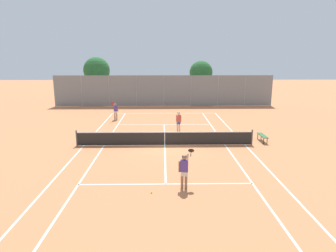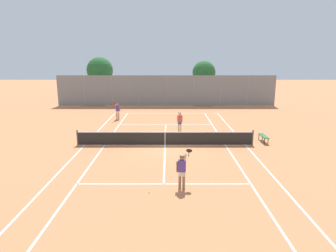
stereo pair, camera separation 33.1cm
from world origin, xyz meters
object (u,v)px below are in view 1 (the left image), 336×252
object	(u,v)px
player_far_right	(179,121)
loose_tennis_ball_5	(133,116)
tree_behind_left	(98,71)
tree_behind_right	(201,73)
loose_tennis_ball_0	(151,193)
loose_tennis_ball_1	(166,116)
player_far_left	(116,110)
player_near_side	(184,169)
loose_tennis_ball_4	(131,138)
loose_tennis_ball_2	(177,127)
loose_tennis_ball_3	(199,114)
tennis_net	(165,138)
courtside_bench	(262,136)

from	to	relation	value
player_far_right	loose_tennis_ball_5	size ratio (longest dim) A/B	24.24
tree_behind_left	tree_behind_right	bearing A→B (deg)	-4.73
loose_tennis_ball_0	loose_tennis_ball_5	bearing A→B (deg)	98.25
loose_tennis_ball_1	player_far_left	bearing A→B (deg)	-161.62
player_near_side	loose_tennis_ball_4	distance (m)	9.34
loose_tennis_ball_2	tree_behind_left	distance (m)	18.19
loose_tennis_ball_4	loose_tennis_ball_5	xyz separation A→B (m)	(-0.70, 8.19, 0.00)
player_far_right	loose_tennis_ball_1	distance (m)	6.62
tree_behind_right	player_far_right	bearing A→B (deg)	-103.44
loose_tennis_ball_3	loose_tennis_ball_5	distance (m)	6.95
loose_tennis_ball_2	loose_tennis_ball_5	distance (m)	6.41
player_far_left	loose_tennis_ball_4	bearing A→B (deg)	-72.37
tennis_net	player_far_right	distance (m)	3.99
player_far_right	loose_tennis_ball_3	size ratio (longest dim) A/B	24.24
tennis_net	loose_tennis_ball_4	size ratio (longest dim) A/B	181.82
loose_tennis_ball_4	player_far_right	bearing A→B (deg)	28.87
loose_tennis_ball_4	tree_behind_left	size ratio (longest dim) A/B	0.01
loose_tennis_ball_3	courtside_bench	bearing A→B (deg)	-72.52
player_far_left	tree_behind_right	world-z (taller)	tree_behind_right
tennis_net	tree_behind_left	xyz separation A→B (m)	(-8.60, 20.08, 3.56)
player_near_side	loose_tennis_ball_1	size ratio (longest dim) A/B	26.88
player_near_side	loose_tennis_ball_3	xyz separation A→B (m)	(2.85, 18.09, -0.89)
loose_tennis_ball_1	loose_tennis_ball_3	world-z (taller)	same
courtside_bench	tree_behind_right	world-z (taller)	tree_behind_right
player_near_side	loose_tennis_ball_3	distance (m)	18.33
loose_tennis_ball_4	tree_behind_left	world-z (taller)	tree_behind_left
player_near_side	loose_tennis_ball_3	size ratio (longest dim) A/B	26.88
player_near_side	loose_tennis_ball_1	bearing A→B (deg)	92.08
loose_tennis_ball_2	loose_tennis_ball_4	xyz separation A→B (m)	(-3.57, -3.41, 0.00)
loose_tennis_ball_5	tree_behind_left	distance (m)	12.13
player_near_side	tree_behind_left	distance (m)	28.73
loose_tennis_ball_0	tennis_net	bearing A→B (deg)	85.03
loose_tennis_ball_2	loose_tennis_ball_5	size ratio (longest dim) A/B	1.00
player_near_side	courtside_bench	distance (m)	9.86
tennis_net	loose_tennis_ball_4	bearing A→B (deg)	143.50
player_near_side	loose_tennis_ball_5	xyz separation A→B (m)	(-4.00, 16.89, -0.89)
loose_tennis_ball_4	loose_tennis_ball_3	bearing A→B (deg)	56.79
player_near_side	loose_tennis_ball_2	size ratio (longest dim) A/B	26.88
player_far_left	loose_tennis_ball_0	distance (m)	16.57
player_near_side	loose_tennis_ball_3	world-z (taller)	player_near_side
player_far_left	loose_tennis_ball_4	world-z (taller)	player_far_left
player_near_side	tree_behind_left	size ratio (longest dim) A/B	0.30
loose_tennis_ball_2	loose_tennis_ball_0	bearing A→B (deg)	-97.90
player_far_left	loose_tennis_ball_2	distance (m)	6.77
player_far_right	loose_tennis_ball_0	bearing A→B (deg)	-99.04
loose_tennis_ball_1	tree_behind_left	distance (m)	13.76
loose_tennis_ball_0	loose_tennis_ball_2	size ratio (longest dim) A/B	1.00
loose_tennis_ball_0	tree_behind_right	world-z (taller)	tree_behind_right
tennis_net	player_far_left	bearing A→B (deg)	118.12
player_far_right	tree_behind_left	size ratio (longest dim) A/B	0.27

